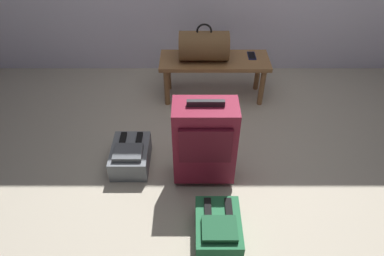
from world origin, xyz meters
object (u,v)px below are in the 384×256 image
object	(u,v)px
backpack_grey	(131,155)
duffel_bag_brown	(204,46)
bench	(215,65)
cell_phone	(252,56)
suitcase_upright_burgundy	(205,141)
backpack_green	(218,229)

from	to	relation	value
backpack_grey	duffel_bag_brown	bearing A→B (deg)	58.05
bench	cell_phone	bearing A→B (deg)	8.91
duffel_bag_brown	suitcase_upright_burgundy	size ratio (longest dim) A/B	0.63
bench	duffel_bag_brown	bearing A→B (deg)	180.00
cell_phone	backpack_grey	world-z (taller)	cell_phone
bench	suitcase_upright_burgundy	distance (m)	1.06
bench	suitcase_upright_burgundy	bearing A→B (deg)	-96.50
bench	cell_phone	size ratio (longest dim) A/B	6.94
suitcase_upright_burgundy	backpack_green	size ratio (longest dim) A/B	1.85
cell_phone	backpack_green	distance (m)	1.69
backpack_green	duffel_bag_brown	bearing A→B (deg)	92.12
bench	backpack_green	size ratio (longest dim) A/B	2.63
cell_phone	backpack_green	xyz separation A→B (m)	(-0.39, -1.62, -0.32)
bench	backpack_green	bearing A→B (deg)	-91.59
cell_phone	backpack_grey	size ratio (longest dim) A/B	0.38
bench	backpack_grey	distance (m)	1.17
bench	duffel_bag_brown	distance (m)	0.22
duffel_bag_brown	cell_phone	size ratio (longest dim) A/B	3.06
duffel_bag_brown	cell_phone	distance (m)	0.47
cell_phone	suitcase_upright_burgundy	xyz separation A→B (m)	(-0.46, -1.11, -0.05)
duffel_bag_brown	backpack_grey	distance (m)	1.18
bench	suitcase_upright_burgundy	world-z (taller)	suitcase_upright_burgundy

